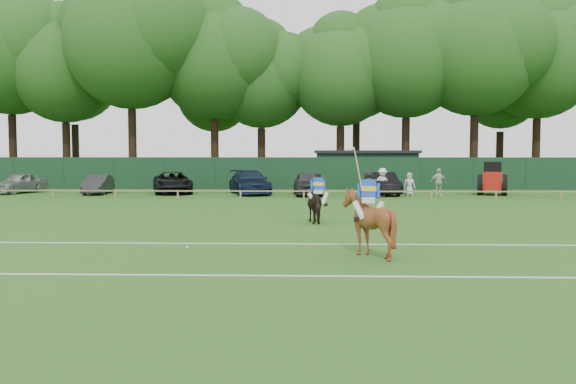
{
  "coord_description": "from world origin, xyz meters",
  "views": [
    {
      "loc": [
        1.27,
        -20.29,
        2.96
      ],
      "look_at": [
        0.5,
        3.0,
        1.4
      ],
      "focal_mm": 38.0,
      "sensor_mm": 36.0,
      "label": 1
    }
  ],
  "objects_px": {
    "sedan_silver": "(19,183)",
    "spectator_right": "(409,184)",
    "utility_shed": "(366,169)",
    "tractor": "(492,179)",
    "suv_black": "(172,183)",
    "spectator_mid": "(438,182)",
    "estate_black": "(383,184)",
    "polo_ball": "(187,247)",
    "horse_dark": "(318,204)",
    "sedan_grey": "(98,185)",
    "sedan_navy": "(250,182)",
    "horse_chestnut": "(368,223)",
    "hatch_grey": "(308,184)",
    "spectator_left": "(382,182)"
  },
  "relations": [
    {
      "from": "sedan_silver",
      "to": "spectator_right",
      "type": "distance_m",
      "value": 27.22
    },
    {
      "from": "utility_shed",
      "to": "tractor",
      "type": "distance_m",
      "value": 11.63
    },
    {
      "from": "suv_black",
      "to": "spectator_mid",
      "type": "relative_size",
      "value": 2.99
    },
    {
      "from": "estate_black",
      "to": "utility_shed",
      "type": "bearing_deg",
      "value": 85.61
    },
    {
      "from": "spectator_mid",
      "to": "spectator_right",
      "type": "distance_m",
      "value": 1.88
    },
    {
      "from": "sedan_silver",
      "to": "suv_black",
      "type": "height_order",
      "value": "suv_black"
    },
    {
      "from": "polo_ball",
      "to": "spectator_right",
      "type": "bearing_deg",
      "value": 65.22
    },
    {
      "from": "horse_dark",
      "to": "spectator_right",
      "type": "relative_size",
      "value": 1.17
    },
    {
      "from": "sedan_grey",
      "to": "polo_ball",
      "type": "relative_size",
      "value": 44.46
    },
    {
      "from": "utility_shed",
      "to": "spectator_right",
      "type": "bearing_deg",
      "value": -77.83
    },
    {
      "from": "sedan_navy",
      "to": "tractor",
      "type": "bearing_deg",
      "value": -17.16
    },
    {
      "from": "sedan_navy",
      "to": "estate_black",
      "type": "distance_m",
      "value": 9.15
    },
    {
      "from": "sedan_grey",
      "to": "spectator_mid",
      "type": "height_order",
      "value": "spectator_mid"
    },
    {
      "from": "sedan_silver",
      "to": "estate_black",
      "type": "relative_size",
      "value": 0.92
    },
    {
      "from": "horse_chestnut",
      "to": "spectator_mid",
      "type": "relative_size",
      "value": 1.04
    },
    {
      "from": "estate_black",
      "to": "spectator_right",
      "type": "relative_size",
      "value": 3.02
    },
    {
      "from": "sedan_grey",
      "to": "spectator_right",
      "type": "xyz_separation_m",
      "value": [
        21.33,
        -0.83,
        0.11
      ]
    },
    {
      "from": "polo_ball",
      "to": "tractor",
      "type": "bearing_deg",
      "value": 55.41
    },
    {
      "from": "hatch_grey",
      "to": "horse_chestnut",
      "type": "bearing_deg",
      "value": -89.74
    },
    {
      "from": "spectator_left",
      "to": "tractor",
      "type": "relative_size",
      "value": 0.6
    },
    {
      "from": "horse_chestnut",
      "to": "suv_black",
      "type": "bearing_deg",
      "value": -60.0
    },
    {
      "from": "polo_ball",
      "to": "horse_chestnut",
      "type": "bearing_deg",
      "value": -11.39
    },
    {
      "from": "suv_black",
      "to": "spectator_right",
      "type": "relative_size",
      "value": 3.54
    },
    {
      "from": "tractor",
      "to": "horse_dark",
      "type": "bearing_deg",
      "value": -109.07
    },
    {
      "from": "spectator_left",
      "to": "spectator_right",
      "type": "relative_size",
      "value": 1.21
    },
    {
      "from": "spectator_left",
      "to": "hatch_grey",
      "type": "bearing_deg",
      "value": 158.98
    },
    {
      "from": "sedan_silver",
      "to": "hatch_grey",
      "type": "height_order",
      "value": "hatch_grey"
    },
    {
      "from": "sedan_silver",
      "to": "utility_shed",
      "type": "distance_m",
      "value": 26.39
    },
    {
      "from": "sedan_silver",
      "to": "sedan_grey",
      "type": "distance_m",
      "value": 5.89
    },
    {
      "from": "sedan_grey",
      "to": "spectator_right",
      "type": "distance_m",
      "value": 21.35
    },
    {
      "from": "horse_chestnut",
      "to": "spectator_right",
      "type": "relative_size",
      "value": 1.23
    },
    {
      "from": "sedan_grey",
      "to": "suv_black",
      "type": "relative_size",
      "value": 0.73
    },
    {
      "from": "spectator_mid",
      "to": "sedan_silver",
      "type": "bearing_deg",
      "value": 175.48
    },
    {
      "from": "suv_black",
      "to": "spectator_left",
      "type": "distance_m",
      "value": 14.64
    },
    {
      "from": "sedan_silver",
      "to": "polo_ball",
      "type": "relative_size",
      "value": 47.76
    },
    {
      "from": "horse_chestnut",
      "to": "utility_shed",
      "type": "distance_m",
      "value": 33.3
    },
    {
      "from": "sedan_grey",
      "to": "polo_ball",
      "type": "distance_m",
      "value": 25.86
    },
    {
      "from": "horse_dark",
      "to": "estate_black",
      "type": "relative_size",
      "value": 0.39
    },
    {
      "from": "sedan_silver",
      "to": "spectator_left",
      "type": "height_order",
      "value": "spectator_left"
    },
    {
      "from": "horse_chestnut",
      "to": "spectator_left",
      "type": "height_order",
      "value": "horse_chestnut"
    },
    {
      "from": "suv_black",
      "to": "utility_shed",
      "type": "bearing_deg",
      "value": 12.55
    },
    {
      "from": "hatch_grey",
      "to": "spectator_right",
      "type": "xyz_separation_m",
      "value": [
        6.79,
        -0.18,
        -0.01
      ]
    },
    {
      "from": "suv_black",
      "to": "spectator_right",
      "type": "xyz_separation_m",
      "value": [
        16.32,
        -1.67,
        0.01
      ]
    },
    {
      "from": "utility_shed",
      "to": "sedan_grey",
      "type": "bearing_deg",
      "value": -155.88
    },
    {
      "from": "spectator_right",
      "to": "polo_ball",
      "type": "relative_size",
      "value": 17.13
    },
    {
      "from": "horse_dark",
      "to": "sedan_navy",
      "type": "distance_m",
      "value": 17.46
    },
    {
      "from": "sedan_silver",
      "to": "spectator_left",
      "type": "relative_size",
      "value": 2.31
    },
    {
      "from": "tractor",
      "to": "suv_black",
      "type": "bearing_deg",
      "value": -165.01
    },
    {
      "from": "hatch_grey",
      "to": "utility_shed",
      "type": "xyz_separation_m",
      "value": [
        4.75,
        9.28,
        0.76
      ]
    },
    {
      "from": "horse_chestnut",
      "to": "tractor",
      "type": "relative_size",
      "value": 0.62
    }
  ]
}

